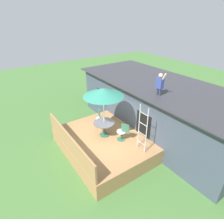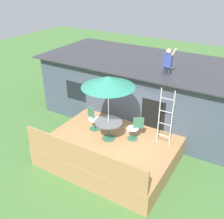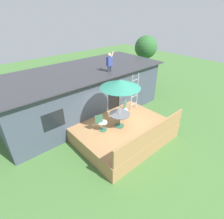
% 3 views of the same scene
% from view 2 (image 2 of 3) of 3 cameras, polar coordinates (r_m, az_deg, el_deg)
% --- Properties ---
extents(ground_plane, '(40.00, 40.00, 0.00)m').
position_cam_2_polar(ground_plane, '(10.63, 0.10, -10.12)').
color(ground_plane, '#477538').
extents(house, '(10.50, 4.50, 2.91)m').
position_cam_2_polar(house, '(12.68, 8.52, 3.92)').
color(house, '#424C5B').
rests_on(house, ground).
extents(deck, '(4.76, 3.95, 0.80)m').
position_cam_2_polar(deck, '(10.39, 0.10, -8.38)').
color(deck, '#A87A4C').
rests_on(deck, ground).
extents(deck_railing, '(4.66, 0.08, 0.90)m').
position_cam_2_polar(deck_railing, '(8.61, -6.60, -10.27)').
color(deck_railing, '#A87A4C').
rests_on(deck_railing, deck).
extents(patio_table, '(1.04, 1.04, 0.74)m').
position_cam_2_polar(patio_table, '(9.91, -0.76, -3.48)').
color(patio_table, '#33664C').
rests_on(patio_table, deck).
extents(patio_umbrella, '(1.90, 1.90, 2.54)m').
position_cam_2_polar(patio_umbrella, '(9.12, -0.83, 6.01)').
color(patio_umbrella, silver).
rests_on(patio_umbrella, deck).
extents(step_ladder, '(0.52, 0.04, 2.20)m').
position_cam_2_polar(step_ladder, '(9.56, 11.43, -1.79)').
color(step_ladder, silver).
rests_on(step_ladder, deck).
extents(person_figure, '(0.47, 0.20, 1.11)m').
position_cam_2_polar(person_figure, '(10.41, 11.98, 10.37)').
color(person_figure, '#33384C').
rests_on(person_figure, house).
extents(patio_chair_left, '(0.61, 0.44, 0.92)m').
position_cam_2_polar(patio_chair_left, '(10.65, -4.10, -1.97)').
color(patio_chair_left, '#33664C').
rests_on(patio_chair_left, deck).
extents(patio_chair_right, '(0.57, 0.45, 0.92)m').
position_cam_2_polar(patio_chair_right, '(10.02, 4.95, -4.08)').
color(patio_chair_right, '#33664C').
rests_on(patio_chair_right, deck).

